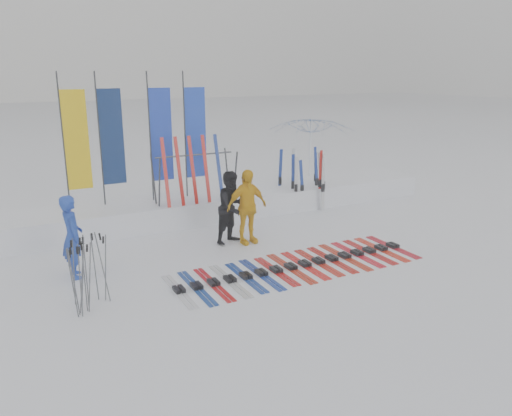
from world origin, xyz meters
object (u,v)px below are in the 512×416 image
person_blue (72,237)px  person_black (232,207)px  tent_canopy (311,154)px  person_yellow (247,207)px  ski_rack (195,171)px  ski_row (298,265)px

person_blue → person_black: size_ratio=0.97×
person_black → tent_canopy: bearing=15.1°
person_yellow → tent_canopy: tent_canopy is taller
tent_canopy → person_blue: bearing=-154.1°
person_yellow → ski_rack: (-0.48, 1.94, 0.53)m
tent_canopy → person_yellow: bearing=-138.7°
person_yellow → tent_canopy: (4.13, 3.63, 0.36)m
person_black → person_yellow: person_yellow is taller
ski_row → person_yellow: bearing=98.1°
person_blue → person_black: person_black is taller
person_blue → ski_row: 4.39m
person_blue → ski_rack: 3.98m
person_blue → person_yellow: 3.78m
person_blue → person_black: 3.52m
person_yellow → person_blue: bearing=179.4°
ski_row → ski_rack: size_ratio=2.53×
person_black → person_yellow: 0.34m
person_yellow → ski_rack: bearing=100.0°
tent_canopy → ski_rack: tent_canopy is taller
person_blue → person_black: (3.50, 0.41, 0.03)m
ski_rack → ski_row: bearing=-78.9°
person_blue → tent_canopy: bearing=-68.4°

